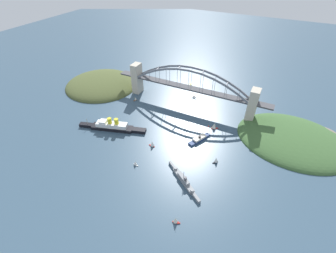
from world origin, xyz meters
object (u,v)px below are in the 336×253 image
at_px(seaplane_taxiing_near_bridge, 194,96).
at_px(small_boat_2, 135,163).
at_px(small_boat_0, 214,126).
at_px(small_boat_5, 176,220).
at_px(small_boat_1, 216,160).
at_px(harbor_arch_bridge, 189,89).
at_px(harbor_ferry_steamer, 199,139).
at_px(seaplane_second_in_formation, 190,84).
at_px(ocean_liner, 112,126).
at_px(small_boat_3, 152,144).
at_px(small_boat_4, 135,99).
at_px(naval_cruiser, 184,180).
at_px(channel_marker_buoy, 209,126).

xyz_separation_m(seaplane_taxiing_near_bridge, small_boat_2, (6.18, 187.94, 1.10)).
relative_size(seaplane_taxiing_near_bridge, small_boat_0, 0.83).
bearing_deg(small_boat_5, small_boat_1, -96.80).
distance_m(harbor_arch_bridge, harbor_ferry_steamer, 97.85).
distance_m(seaplane_second_in_formation, small_boat_1, 207.73).
relative_size(small_boat_0, small_boat_1, 1.26).
distance_m(ocean_liner, seaplane_taxiing_near_bridge, 160.90).
bearing_deg(small_boat_0, harbor_ferry_steamer, 73.20).
distance_m(small_boat_0, small_boat_1, 70.33).
height_order(small_boat_3, small_boat_4, small_boat_3).
distance_m(ocean_liner, naval_cruiser, 142.78).
height_order(small_boat_1, channel_marker_buoy, small_boat_1).
xyz_separation_m(harbor_arch_bridge, small_boat_0, (-60.12, 44.52, -25.32)).
bearing_deg(ocean_liner, naval_cruiser, 162.14).
bearing_deg(small_boat_4, small_boat_0, 174.13).
relative_size(small_boat_3, small_boat_4, 1.33).
height_order(ocean_liner, small_boat_2, ocean_liner).
bearing_deg(seaplane_second_in_formation, small_boat_1, 121.25).
distance_m(small_boat_1, small_boat_4, 192.60).
bearing_deg(small_boat_1, small_boat_0, -70.24).
xyz_separation_m(naval_cruiser, small_boat_3, (63.28, -37.33, 1.60)).
height_order(small_boat_0, small_boat_5, small_boat_0).
xyz_separation_m(ocean_liner, naval_cruiser, (-135.88, 43.77, -2.56)).
distance_m(harbor_ferry_steamer, small_boat_1, 46.42).
distance_m(small_boat_0, small_boat_5, 164.51).
bearing_deg(small_boat_2, small_boat_3, -93.21).
distance_m(seaplane_taxiing_near_bridge, channel_marker_buoy, 87.43).
bearing_deg(small_boat_0, small_boat_1, 109.76).
bearing_deg(harbor_arch_bridge, naval_cruiser, 110.54).
bearing_deg(small_boat_4, harbor_ferry_steamer, 160.17).
relative_size(small_boat_2, channel_marker_buoy, 2.77).
xyz_separation_m(harbor_ferry_steamer, small_boat_2, (55.94, 80.93, 0.92)).
relative_size(naval_cruiser, harbor_ferry_steamer, 1.55).
relative_size(small_boat_1, small_boat_5, 1.00).
xyz_separation_m(ocean_liner, seaplane_taxiing_near_bridge, (-76.54, -141.49, -3.34)).
height_order(seaplane_taxiing_near_bridge, small_boat_5, small_boat_5).
xyz_separation_m(harbor_arch_bridge, seaplane_taxiing_near_bridge, (0.21, -27.46, -28.34)).
height_order(small_boat_2, small_boat_4, small_boat_4).
relative_size(harbor_ferry_steamer, small_boat_3, 3.68).
distance_m(harbor_arch_bridge, small_boat_2, 162.90).
height_order(seaplane_second_in_formation, channel_marker_buoy, seaplane_second_in_formation).
bearing_deg(ocean_liner, seaplane_second_in_formation, -106.30).
height_order(harbor_arch_bridge, small_boat_1, harbor_arch_bridge).
height_order(seaplane_taxiing_near_bridge, channel_marker_buoy, seaplane_taxiing_near_bridge).
distance_m(harbor_arch_bridge, small_boat_5, 222.30).
bearing_deg(small_boat_0, small_boat_5, 94.22).
distance_m(harbor_ferry_steamer, small_boat_5, 131.03).
bearing_deg(harbor_ferry_steamer, ocean_liner, 15.27).
bearing_deg(seaplane_second_in_formation, small_boat_2, 94.39).
bearing_deg(ocean_liner, small_boat_4, -80.80).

